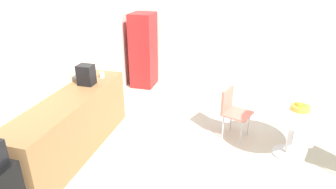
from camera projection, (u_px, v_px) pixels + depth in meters
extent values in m
plane|color=beige|center=(254.00, 166.00, 4.19)|extent=(6.00, 6.00, 0.00)
cube|color=white|center=(57.00, 62.00, 4.39)|extent=(6.00, 0.10, 2.60)
cube|color=white|center=(261.00, 33.00, 6.31)|extent=(0.10, 6.00, 2.60)
cube|color=#9E7042|center=(72.00, 126.00, 4.34)|extent=(2.47, 0.60, 0.90)
cube|color=#B21E1E|center=(143.00, 50.00, 6.72)|extent=(0.60, 0.50, 1.68)
cylinder|color=silver|center=(287.00, 153.00, 4.45)|extent=(0.44, 0.44, 0.03)
cylinder|color=silver|center=(291.00, 132.00, 4.30)|extent=(0.08, 0.08, 0.70)
cylinder|color=white|center=(295.00, 112.00, 4.17)|extent=(1.06, 1.06, 0.03)
cylinder|color=silver|center=(249.00, 125.00, 4.85)|extent=(0.02, 0.02, 0.42)
cylinder|color=silver|center=(241.00, 133.00, 4.62)|extent=(0.02, 0.02, 0.42)
cylinder|color=silver|center=(231.00, 119.00, 5.02)|extent=(0.02, 0.02, 0.42)
cylinder|color=silver|center=(223.00, 127.00, 4.79)|extent=(0.02, 0.02, 0.42)
cube|color=#DB7260|center=(237.00, 114.00, 4.73)|extent=(0.54, 0.54, 0.03)
cube|color=#DB7260|center=(227.00, 99.00, 4.75)|extent=(0.37, 0.17, 0.38)
cylinder|color=gold|center=(301.00, 108.00, 4.18)|extent=(0.26, 0.26, 0.07)
sphere|color=yellow|center=(300.00, 106.00, 4.14)|extent=(0.07, 0.07, 0.07)
sphere|color=#66B233|center=(301.00, 105.00, 4.17)|extent=(0.07, 0.07, 0.07)
sphere|color=#66B233|center=(304.00, 106.00, 4.16)|extent=(0.07, 0.07, 0.07)
sphere|color=orange|center=(298.00, 105.00, 4.18)|extent=(0.07, 0.07, 0.07)
cylinder|color=white|center=(102.00, 75.00, 4.90)|extent=(0.08, 0.08, 0.09)
torus|color=white|center=(103.00, 74.00, 4.95)|extent=(0.06, 0.01, 0.06)
cube|color=black|center=(86.00, 75.00, 4.58)|extent=(0.20, 0.24, 0.32)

